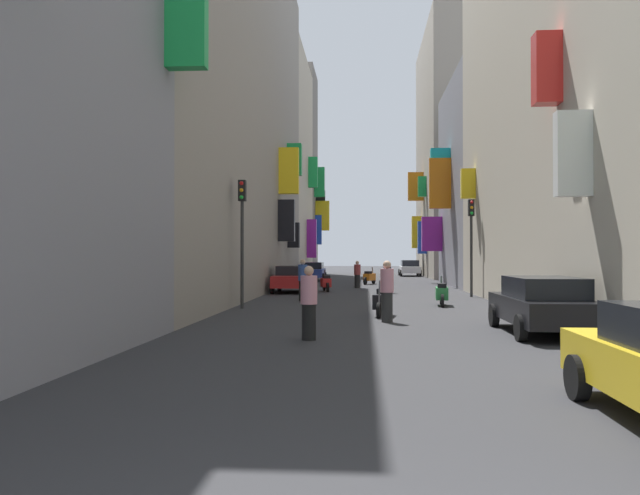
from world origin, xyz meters
TOP-DOWN VIEW (x-y plane):
  - ground_plane at (0.00, 30.00)m, footprint 140.00×140.00m
  - building_left_mid_a at (-8.00, 27.30)m, footprint 7.10×29.10m
  - building_left_mid_b at (-7.99, 47.81)m, footprint 6.79×11.94m
  - building_left_mid_c at (-7.97, 56.89)m, footprint 7.35×6.22m
  - building_right_mid_a at (7.98, 35.98)m, footprint 7.36×10.73m
  - building_right_mid_c at (7.99, 52.13)m, footprint 7.36×15.74m
  - parked_car_white at (3.80, 52.74)m, footprint 1.85×4.18m
  - parked_car_black at (4.06, 12.88)m, footprint 1.88×4.24m
  - parked_car_red at (-3.90, 28.73)m, footprint 1.87×3.97m
  - parked_car_blue at (-4.02, 42.31)m, footprint 1.83×4.23m
  - scooter_green at (2.66, 20.94)m, footprint 0.55×1.96m
  - scooter_red at (-2.24, 29.49)m, footprint 0.64×1.76m
  - scooter_black at (0.31, 16.93)m, footprint 0.61×1.84m
  - scooter_orange at (0.09, 37.37)m, footprint 0.84×1.77m
  - pedestrian_crossing at (-2.78, 22.88)m, footprint 0.41×0.41m
  - pedestrian_near_left at (-0.64, 32.86)m, footprint 0.48×0.48m
  - pedestrian_near_right at (0.91, 28.53)m, footprint 0.39×0.39m
  - pedestrian_mid_street at (-1.48, 11.44)m, footprint 0.45×0.45m
  - pedestrian_far_away at (0.41, 15.19)m, footprint 0.54×0.54m
  - traffic_light_near_corner at (4.61, 25.85)m, footprint 0.26×0.34m
  - traffic_light_far_corner at (-4.60, 19.28)m, footprint 0.26×0.34m

SIDE VIEW (x-z plane):
  - ground_plane at x=0.00m, z-range 0.00..0.00m
  - scooter_red at x=-2.24m, z-range -0.10..1.03m
  - scooter_black at x=0.31m, z-range -0.10..1.03m
  - scooter_orange at x=0.09m, z-range -0.10..1.03m
  - scooter_green at x=2.66m, z-range -0.10..1.03m
  - parked_car_red at x=-3.90m, z-range 0.05..1.39m
  - parked_car_blue at x=-4.02m, z-range 0.04..1.39m
  - parked_car_black at x=4.06m, z-range 0.04..1.43m
  - parked_car_white at x=3.80m, z-range 0.04..1.46m
  - pedestrian_near_right at x=0.91m, z-range -0.01..1.53m
  - pedestrian_near_left at x=-0.64m, z-range -0.01..1.55m
  - pedestrian_mid_street at x=-1.48m, z-range 0.00..1.66m
  - pedestrian_crossing at x=-2.78m, z-range 0.00..1.73m
  - pedestrian_far_away at x=0.41m, z-range 0.00..1.75m
  - traffic_light_near_corner at x=4.61m, z-range 0.79..5.21m
  - traffic_light_far_corner at x=-4.60m, z-range 0.81..5.40m
  - building_right_mid_a at x=7.98m, z-range 0.00..12.58m
  - building_left_mid_b at x=-7.99m, z-range -0.01..18.18m
  - building_left_mid_c at x=-7.97m, z-range -0.02..19.75m
  - building_left_mid_a at x=-8.00m, z-range -0.01..19.92m
  - building_right_mid_c at x=7.99m, z-range -0.01..21.34m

